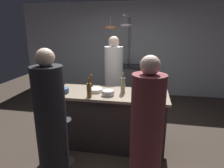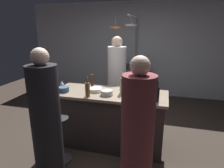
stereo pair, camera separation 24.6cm
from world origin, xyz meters
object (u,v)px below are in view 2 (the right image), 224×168
(bar_stool_left, at_px, (61,137))
(guest_right, at_px, (137,139))
(potted_plant, at_px, (62,94))
(wine_glass_near_right_guest, at_px, (62,83))
(wine_bottle_amber, at_px, (88,89))
(chef, at_px, (117,83))
(guest_left, at_px, (46,123))
(wine_bottle_dark, at_px, (157,94))
(pepper_mill, at_px, (92,81))
(wine_bottle_green, at_px, (153,86))
(mixing_bowl_ceramic, at_px, (95,90))
(bar_stool_right, at_px, (138,150))
(stove_range, at_px, (134,81))
(mixing_bowl_steel, at_px, (107,93))
(mixing_bowl_blue, at_px, (64,89))
(wine_bottle_white, at_px, (122,85))
(wine_glass_near_left_guest, at_px, (152,92))

(bar_stool_left, relative_size, guest_right, 0.42)
(potted_plant, bearing_deg, wine_glass_near_right_guest, -59.41)
(potted_plant, xyz_separation_m, wine_bottle_amber, (1.34, -1.56, 0.71))
(guest_right, height_order, wine_bottle_amber, guest_right)
(chef, bearing_deg, guest_left, -101.94)
(wine_bottle_dark, xyz_separation_m, wine_glass_near_right_guest, (-1.55, 0.18, -0.00))
(pepper_mill, bearing_deg, guest_right, -52.11)
(potted_plant, distance_m, wine_bottle_green, 2.64)
(wine_bottle_amber, bearing_deg, wine_bottle_green, 23.08)
(wine_bottle_green, height_order, mixing_bowl_ceramic, wine_bottle_green)
(pepper_mill, bearing_deg, wine_bottle_amber, -76.52)
(wine_bottle_dark, bearing_deg, wine_bottle_amber, -177.33)
(bar_stool_right, height_order, wine_bottle_dark, wine_bottle_dark)
(bar_stool_left, bearing_deg, stove_range, 79.82)
(potted_plant, bearing_deg, mixing_bowl_ceramic, -43.64)
(chef, xyz_separation_m, guest_right, (0.70, -1.92, -0.05))
(wine_bottle_dark, xyz_separation_m, mixing_bowl_ceramic, (-0.97, 0.21, -0.08))
(wine_bottle_amber, bearing_deg, mixing_bowl_steel, 26.93)
(mixing_bowl_blue, distance_m, mixing_bowl_ceramic, 0.51)
(guest_left, bearing_deg, wine_glass_near_right_guest, 107.79)
(wine_bottle_white, height_order, mixing_bowl_blue, wine_bottle_white)
(bar_stool_right, xyz_separation_m, guest_right, (0.02, -0.38, 0.38))
(stove_range, xyz_separation_m, pepper_mill, (-0.39, -2.20, 0.56))
(wine_bottle_green, bearing_deg, mixing_bowl_blue, -168.49)
(bar_stool_right, bearing_deg, wine_glass_near_right_guest, 156.90)
(mixing_bowl_steel, bearing_deg, chef, 95.52)
(stove_range, distance_m, bar_stool_right, 3.12)
(guest_left, height_order, mixing_bowl_blue, guest_left)
(chef, distance_m, bar_stool_left, 1.66)
(wine_glass_near_right_guest, xyz_separation_m, mixing_bowl_steel, (0.80, -0.09, -0.07))
(wine_glass_near_right_guest, distance_m, wine_glass_near_left_guest, 1.48)
(mixing_bowl_ceramic, bearing_deg, guest_right, -50.43)
(mixing_bowl_steel, bearing_deg, guest_left, -120.70)
(guest_right, xyz_separation_m, wine_glass_near_left_guest, (0.08, 0.90, 0.25))
(bar_stool_left, height_order, mixing_bowl_steel, mixing_bowl_steel)
(stove_range, xyz_separation_m, wine_bottle_dark, (0.73, -2.66, 0.56))
(stove_range, bearing_deg, wine_bottle_white, -85.38)
(pepper_mill, height_order, mixing_bowl_blue, pepper_mill)
(wine_bottle_green, xyz_separation_m, mixing_bowl_steel, (-0.67, -0.26, -0.08))
(chef, xyz_separation_m, wine_bottle_white, (0.31, -0.89, 0.22))
(mixing_bowl_steel, bearing_deg, wine_bottle_green, 21.55)
(chef, height_order, wine_bottle_green, chef)
(bar_stool_left, xyz_separation_m, wine_bottle_green, (1.21, 0.75, 0.64))
(wine_bottle_amber, bearing_deg, bar_stool_right, -23.67)
(chef, relative_size, wine_glass_near_left_guest, 11.89)
(guest_left, height_order, wine_bottle_green, guest_left)
(wine_bottle_green, relative_size, wine_bottle_amber, 1.01)
(stove_range, relative_size, guest_left, 0.53)
(bar_stool_right, xyz_separation_m, pepper_mill, (-0.95, 0.87, 0.63))
(wine_bottle_white, distance_m, mixing_bowl_steel, 0.27)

